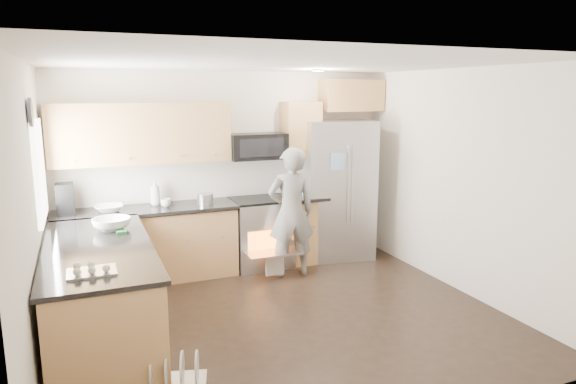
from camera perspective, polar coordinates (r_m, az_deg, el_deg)
name	(u,v)px	position (r m, az deg, el deg)	size (l,w,h in m)	color
ground	(283,318)	(5.52, -0.60, -13.87)	(4.50, 4.50, 0.00)	black
room_shell	(278,159)	(5.05, -1.10, 3.64)	(4.54, 4.04, 2.62)	silver
back_cabinet_run	(189,201)	(6.67, -10.92, -0.95)	(4.45, 0.64, 2.50)	#AB7844
peninsula	(101,292)	(5.25, -20.05, -10.41)	(0.96, 2.36, 1.05)	#AB7844
stove_range	(260,217)	(6.92, -3.08, -2.78)	(0.76, 0.97, 1.79)	#B7B7BC
refrigerator	(337,189)	(7.31, 5.43, 0.31)	(1.07, 0.89, 1.94)	#B7B7BC
person	(291,212)	(6.52, 0.35, -2.25)	(0.60, 0.40, 1.66)	gray
dish_rack	(175,378)	(4.45, -12.42, -19.51)	(0.57, 0.50, 0.30)	#B7B7BC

